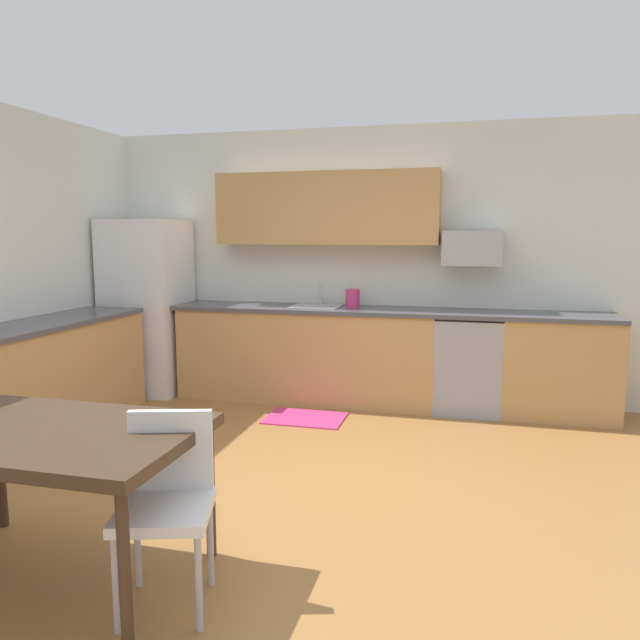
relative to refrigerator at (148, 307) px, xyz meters
name	(u,v)px	position (x,y,z in m)	size (l,w,h in m)	color
ground_plane	(280,499)	(2.18, -2.22, -0.90)	(12.00, 12.00, 0.00)	#9E6B38
wall_back	(360,264)	(2.18, 0.43, 0.45)	(5.80, 0.10, 2.70)	silver
cabinet_run_back	(306,355)	(1.71, 0.08, -0.45)	(2.55, 0.60, 0.90)	tan
cabinet_run_back_right	(559,368)	(4.08, 0.08, -0.45)	(1.00, 0.60, 0.90)	tan
cabinet_run_left	(48,379)	(-0.12, -1.42, -0.45)	(0.60, 2.00, 0.90)	tan
countertop_back	(353,310)	(2.18, 0.08, 0.02)	(4.80, 0.64, 0.04)	#4C4C51
countertop_left	(45,323)	(-0.12, -1.42, 0.02)	(0.64, 2.00, 0.04)	#4C4C51
upper_cabinets_back	(327,209)	(1.88, 0.21, 1.00)	(2.20, 0.34, 0.70)	tan
refrigerator	(148,307)	(0.00, 0.00, 0.00)	(0.76, 0.70, 1.80)	white
oven_range	(468,363)	(3.28, 0.08, -0.44)	(0.60, 0.60, 0.91)	#999BA0
microwave	(472,248)	(3.28, 0.18, 0.62)	(0.54, 0.36, 0.32)	#9EA0A5
sink_basin	(316,313)	(1.81, 0.08, -0.02)	(0.48, 0.40, 0.14)	#A5A8AD
sink_faucet	(320,295)	(1.81, 0.26, 0.14)	(0.02, 0.02, 0.24)	#B2B5BA
dining_table	(46,441)	(1.40, -3.33, -0.21)	(1.40, 0.90, 0.75)	#422D1E
chair_near_table	(167,493)	(2.02, -3.33, -0.39)	(0.50, 0.50, 0.85)	white
floor_mat	(305,418)	(1.87, -0.57, -0.89)	(0.70, 0.50, 0.01)	#CC3372
kettle	(353,299)	(2.16, 0.13, 0.12)	(0.14, 0.14, 0.20)	#CC3372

